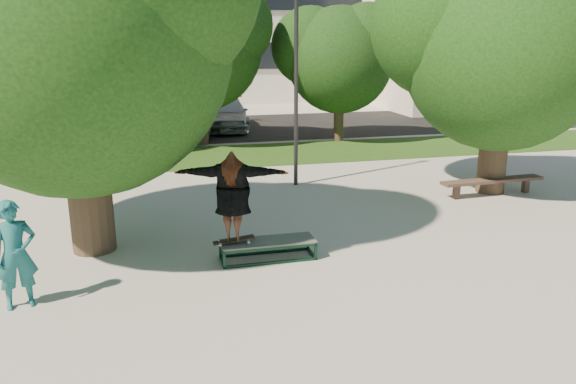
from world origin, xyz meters
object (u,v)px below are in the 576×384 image
object	(u,v)px
car_silver_a	(76,121)
car_grey	(179,120)
bench	(492,182)
tree_right	(500,38)
lamppost	(296,73)
car_silver_b	(227,114)
bystander	(15,255)
tree_left	(68,19)
car_dark	(134,118)
grind_box	(268,250)

from	to	relation	value
car_silver_a	car_grey	size ratio (longest dim) A/B	0.87
car_silver_a	bench	bearing A→B (deg)	-53.54
tree_right	lamppost	xyz separation A→B (m)	(-4.92, 1.92, -0.94)
tree_right	car_silver_b	bearing A→B (deg)	113.29
bystander	car_silver_b	xyz separation A→B (m)	(5.62, 16.95, -0.19)
tree_right	car_grey	bearing A→B (deg)	124.83
tree_left	car_dark	xyz separation A→B (m)	(0.66, 14.53, -3.76)
tree_right	grind_box	bearing A→B (deg)	-153.71
grind_box	car_silver_b	xyz separation A→B (m)	(1.44, 15.97, 0.49)
tree_right	grind_box	world-z (taller)	tree_right
tree_left	bystander	xyz separation A→B (m)	(-0.83, -2.38, -3.55)
car_silver_b	lamppost	bearing A→B (deg)	-80.39
lamppost	bench	distance (m)	6.04
tree_left	car_silver_b	size ratio (longest dim) A/B	1.52
bench	car_grey	bearing A→B (deg)	120.42
tree_left	car_grey	xyz separation A→B (m)	(2.51, 13.05, -3.71)
car_grey	grind_box	bearing A→B (deg)	-85.72
car_dark	car_silver_b	size ratio (longest dim) A/B	0.86
tree_right	grind_box	distance (m)	8.58
lamppost	car_silver_a	world-z (taller)	lamppost
grind_box	car_silver_a	size ratio (longest dim) A/B	0.40
bystander	car_dark	distance (m)	16.98
tree_right	car_silver_a	world-z (taller)	tree_right
grind_box	car_silver_a	world-z (taller)	car_silver_a
car_dark	car_grey	distance (m)	2.36
tree_left	lamppost	bearing A→B (deg)	36.42
car_silver_a	car_silver_b	world-z (taller)	car_silver_a
car_silver_b	car_silver_a	bearing A→B (deg)	-161.21
car_silver_a	car_grey	xyz separation A→B (m)	(4.13, -0.17, -0.05)
car_silver_a	grind_box	bearing A→B (deg)	-79.90
lamppost	grind_box	size ratio (longest dim) A/B	3.39
lamppost	car_dark	xyz separation A→B (m)	(-4.63, 10.62, -2.49)
car_grey	car_silver_a	bearing A→B (deg)	178.56
grind_box	tree_right	bearing A→B (deg)	26.29
tree_right	lamppost	distance (m)	5.36
car_silver_a	car_dark	xyz separation A→B (m)	(2.29, 1.30, -0.09)
grind_box	car_dark	size ratio (longest dim) A/B	0.45
bystander	car_silver_a	xyz separation A→B (m)	(-0.80, 15.61, -0.11)
car_silver_b	bystander	bearing A→B (deg)	-101.41
car_dark	car_grey	world-z (taller)	car_grey
grind_box	car_dark	world-z (taller)	car_dark
bystander	car_dark	size ratio (longest dim) A/B	0.43
bench	car_silver_b	xyz separation A→B (m)	(-5.32, 13.02, 0.30)
tree_left	car_silver_b	world-z (taller)	tree_left
car_silver_b	tree_left	bearing A→B (deg)	-101.27
car_dark	bystander	bearing A→B (deg)	-83.66
grind_box	bystander	size ratio (longest dim) A/B	1.04
lamppost	car_grey	distance (m)	9.87
car_silver_a	tree_right	bearing A→B (deg)	-52.22
car_grey	car_silver_b	xyz separation A→B (m)	(2.28, 1.52, -0.03)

